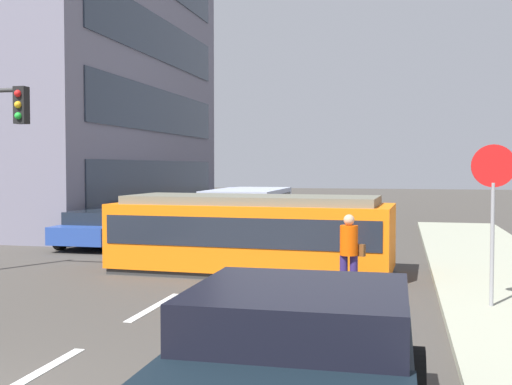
{
  "coord_description": "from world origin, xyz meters",
  "views": [
    {
      "loc": [
        4.48,
        -4.91,
        2.63
      ],
      "look_at": [
        1.09,
        9.7,
        2.01
      ],
      "focal_mm": 44.09,
      "sensor_mm": 36.0,
      "label": 1
    }
  ],
  "objects_px": {
    "parked_sedan_mid": "(105,227)",
    "parked_sedan_far": "(171,212)",
    "parked_sedan_furthest": "(217,204)",
    "city_bus": "(248,209)",
    "stop_sign": "(493,191)",
    "pedestrian_crossing": "(349,251)",
    "streetcar_tram": "(252,233)"
  },
  "relations": [
    {
      "from": "stop_sign",
      "to": "pedestrian_crossing",
      "type": "bearing_deg",
      "value": 162.07
    },
    {
      "from": "city_bus",
      "to": "pedestrian_crossing",
      "type": "distance_m",
      "value": 11.75
    },
    {
      "from": "streetcar_tram",
      "to": "parked_sedan_furthest",
      "type": "xyz_separation_m",
      "value": [
        -5.96,
        17.01,
        -0.36
      ]
    },
    {
      "from": "pedestrian_crossing",
      "to": "parked_sedan_mid",
      "type": "distance_m",
      "value": 10.65
    },
    {
      "from": "city_bus",
      "to": "stop_sign",
      "type": "distance_m",
      "value": 13.77
    },
    {
      "from": "parked_sedan_furthest",
      "to": "stop_sign",
      "type": "relative_size",
      "value": 1.41
    },
    {
      "from": "parked_sedan_far",
      "to": "pedestrian_crossing",
      "type": "bearing_deg",
      "value": -56.23
    },
    {
      "from": "streetcar_tram",
      "to": "parked_sedan_far",
      "type": "xyz_separation_m",
      "value": [
        -6.18,
        10.7,
        -0.36
      ]
    },
    {
      "from": "parked_sedan_mid",
      "to": "pedestrian_crossing",
      "type": "bearing_deg",
      "value": -36.82
    },
    {
      "from": "streetcar_tram",
      "to": "parked_sedan_furthest",
      "type": "relative_size",
      "value": 1.71
    },
    {
      "from": "parked_sedan_mid",
      "to": "stop_sign",
      "type": "height_order",
      "value": "stop_sign"
    },
    {
      "from": "city_bus",
      "to": "pedestrian_crossing",
      "type": "xyz_separation_m",
      "value": [
        4.72,
        -10.76,
        -0.06
      ]
    },
    {
      "from": "parked_sedan_furthest",
      "to": "streetcar_tram",
      "type": "bearing_deg",
      "value": -70.69
    },
    {
      "from": "parked_sedan_furthest",
      "to": "stop_sign",
      "type": "height_order",
      "value": "stop_sign"
    },
    {
      "from": "parked_sedan_mid",
      "to": "stop_sign",
      "type": "distance_m",
      "value": 13.34
    },
    {
      "from": "pedestrian_crossing",
      "to": "parked_sedan_furthest",
      "type": "height_order",
      "value": "pedestrian_crossing"
    },
    {
      "from": "parked_sedan_furthest",
      "to": "stop_sign",
      "type": "distance_m",
      "value": 23.18
    },
    {
      "from": "city_bus",
      "to": "stop_sign",
      "type": "height_order",
      "value": "stop_sign"
    },
    {
      "from": "parked_sedan_far",
      "to": "parked_sedan_furthest",
      "type": "xyz_separation_m",
      "value": [
        0.22,
        6.31,
        -0.0
      ]
    },
    {
      "from": "city_bus",
      "to": "parked_sedan_far",
      "type": "xyz_separation_m",
      "value": [
        -4.05,
        2.36,
        -0.38
      ]
    },
    {
      "from": "city_bus",
      "to": "parked_sedan_furthest",
      "type": "xyz_separation_m",
      "value": [
        -3.83,
        8.67,
        -0.39
      ]
    },
    {
      "from": "streetcar_tram",
      "to": "parked_sedan_far",
      "type": "height_order",
      "value": "streetcar_tram"
    },
    {
      "from": "city_bus",
      "to": "parked_sedan_mid",
      "type": "bearing_deg",
      "value": -130.91
    },
    {
      "from": "parked_sedan_furthest",
      "to": "city_bus",
      "type": "bearing_deg",
      "value": -66.16
    },
    {
      "from": "parked_sedan_far",
      "to": "parked_sedan_furthest",
      "type": "distance_m",
      "value": 6.31
    },
    {
      "from": "city_bus",
      "to": "parked_sedan_far",
      "type": "distance_m",
      "value": 4.7
    },
    {
      "from": "streetcar_tram",
      "to": "parked_sedan_mid",
      "type": "height_order",
      "value": "streetcar_tram"
    },
    {
      "from": "parked_sedan_mid",
      "to": "parked_sedan_furthest",
      "type": "bearing_deg",
      "value": 90.14
    },
    {
      "from": "parked_sedan_mid",
      "to": "parked_sedan_far",
      "type": "distance_m",
      "value": 6.75
    },
    {
      "from": "pedestrian_crossing",
      "to": "parked_sedan_furthest",
      "type": "xyz_separation_m",
      "value": [
        -8.55,
        19.43,
        -0.32
      ]
    },
    {
      "from": "city_bus",
      "to": "parked_sedan_furthest",
      "type": "height_order",
      "value": "city_bus"
    },
    {
      "from": "pedestrian_crossing",
      "to": "parked_sedan_far",
      "type": "xyz_separation_m",
      "value": [
        -8.77,
        13.12,
        -0.32
      ]
    }
  ]
}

